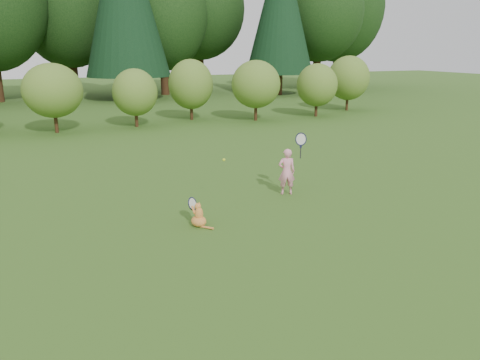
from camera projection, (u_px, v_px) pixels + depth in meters
name	position (u px, v px, depth m)	size (l,w,h in m)	color
ground	(246.00, 228.00, 8.75)	(100.00, 100.00, 0.00)	#2B4C15
shrub_row	(128.00, 93.00, 19.95)	(28.00, 3.00, 2.80)	#557B26
child	(287.00, 170.00, 10.64)	(0.64, 0.45, 1.59)	pink
cat	(198.00, 214.00, 8.79)	(0.40, 0.69, 0.63)	#BF7624
tennis_ball	(224.00, 160.00, 9.86)	(0.06, 0.06, 0.06)	#C1EA1B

